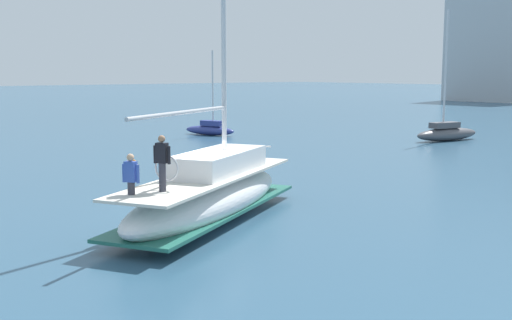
# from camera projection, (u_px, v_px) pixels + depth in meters

# --- Properties ---
(ground_plane) EXTENTS (400.00, 400.00, 0.00)m
(ground_plane) POSITION_uv_depth(u_px,v_px,m) (193.00, 217.00, 20.66)
(ground_plane) COLOR #2D516B
(main_sailboat) EXTENTS (6.52, 9.64, 12.92)m
(main_sailboat) POSITION_uv_depth(u_px,v_px,m) (210.00, 193.00, 20.16)
(main_sailboat) COLOR white
(main_sailboat) RESTS_ON ground
(moored_sloop_far) EXTENTS (4.50, 2.33, 6.36)m
(moored_sloop_far) POSITION_uv_depth(u_px,v_px,m) (210.00, 129.00, 47.46)
(moored_sloop_far) COLOR navy
(moored_sloop_far) RESTS_ON ground
(moored_catamaran) EXTENTS (2.31, 5.73, 8.96)m
(moored_catamaran) POSITION_uv_depth(u_px,v_px,m) (447.00, 132.00, 43.56)
(moored_catamaran) COLOR #4C4C51
(moored_catamaran) RESTS_ON ground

